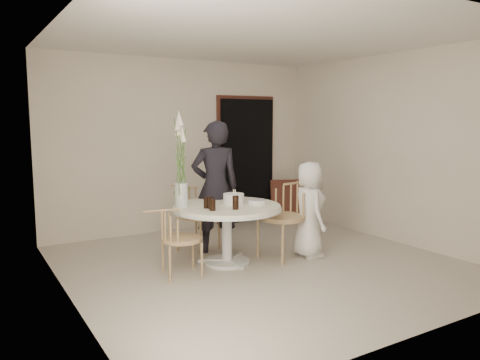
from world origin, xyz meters
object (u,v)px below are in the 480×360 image
chair_right (290,208)px  flower_vase (181,167)px  chair_far (191,208)px  girl (215,187)px  table (227,214)px  chair_left (172,233)px  birthday_cake (234,199)px  boy (309,210)px

chair_right → flower_vase: 1.53m
chair_right → chair_far: bearing=-144.3°
girl → flower_vase: size_ratio=1.52×
table → chair_far: 0.84m
chair_left → flower_vase: bearing=-31.2°
birthday_cake → girl: bearing=89.3°
table → girl: 0.61m
chair_far → boy: size_ratio=0.71×
chair_left → birthday_cake: (0.90, 0.16, 0.28)m
boy → flower_vase: bearing=88.0°
chair_left → birthday_cake: size_ratio=3.07×
chair_far → chair_right: (0.95, -0.97, 0.06)m
chair_far → birthday_cake: (0.21, -0.79, 0.22)m
table → chair_left: bearing=-171.7°
girl → table: bearing=92.4°
table → boy: bearing=-15.3°
girl → birthday_cake: girl is taller
chair_right → birthday_cake: (-0.74, 0.18, 0.16)m
girl → chair_left: bearing=51.7°
chair_right → boy: (0.18, -0.15, -0.01)m
chair_right → chair_left: (-1.64, 0.02, -0.12)m
chair_right → birthday_cake: 0.78m
chair_far → birthday_cake: bearing=-99.5°
chair_right → girl: (-0.73, 0.67, 0.25)m
table → boy: boy is taller
table → chair_right: (0.86, -0.13, 0.01)m
chair_right → flower_vase: size_ratio=0.85×
chair_right → birthday_cake: chair_right is taller
girl → boy: girl is taller
boy → chair_far: bearing=60.1°
chair_far → boy: bearing=-69.3°
chair_far → birthday_cake: 0.84m
chair_far → flower_vase: 1.01m
table → chair_far: chair_far is taller
chair_left → girl: bearing=-44.5°
chair_far → chair_left: chair_far is taller
table → chair_far: bearing=96.1°
boy → chair_right: bearing=65.3°
table → chair_right: size_ratio=1.37×
chair_far → chair_right: bearing=-70.2°
boy → birthday_cake: boy is taller
girl → birthday_cake: (-0.01, -0.49, -0.08)m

